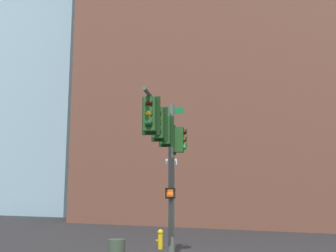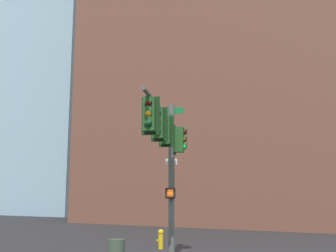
# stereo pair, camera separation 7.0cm
# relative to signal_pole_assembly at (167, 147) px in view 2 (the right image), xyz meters

# --- Properties ---
(signal_pole_assembly) EXTENTS (2.54, 5.55, 6.00)m
(signal_pole_assembly) POSITION_rel_signal_pole_assembly_xyz_m (0.00, 0.00, 0.00)
(signal_pole_assembly) COLOR #4C514C
(signal_pole_assembly) RESTS_ON ground_plane
(fire_hydrant) EXTENTS (0.34, 0.26, 0.87)m
(fire_hydrant) POSITION_rel_signal_pole_assembly_xyz_m (2.54, -3.73, -3.65)
(fire_hydrant) COLOR gold
(fire_hydrant) RESTS_ON ground_plane
(building_brick_midblock) EXTENTS (18.78, 19.08, 36.08)m
(building_brick_midblock) POSITION_rel_signal_pole_assembly_xyz_m (11.84, -51.69, 13.92)
(building_brick_midblock) COLOR brown
(building_brick_midblock) RESTS_ON ground_plane
(building_glass_tower) EXTENTS (25.57, 30.80, 61.52)m
(building_glass_tower) POSITION_rel_signal_pole_assembly_xyz_m (40.48, -38.80, 26.64)
(building_glass_tower) COLOR #8CB2C6
(building_glass_tower) RESTS_ON ground_plane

